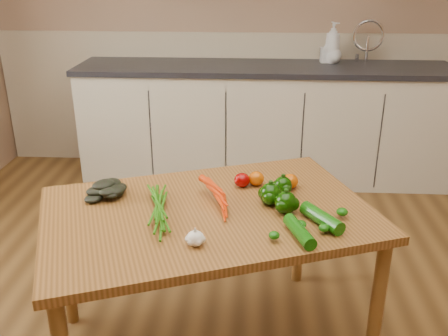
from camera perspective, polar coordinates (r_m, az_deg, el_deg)
room at (r=1.81m, az=-0.28°, el=10.51°), size 4.04×5.04×2.64m
counter_run at (r=3.96m, az=4.70°, el=5.34°), size 2.84×0.64×1.14m
table at (r=2.06m, az=-1.82°, el=-6.69°), size 1.51×1.23×0.70m
soap_bottle_a at (r=4.00m, az=12.31°, el=13.84°), size 0.16×0.16×0.30m
soap_bottle_b at (r=4.00m, az=11.58°, el=12.91°), size 0.08×0.08×0.17m
soap_bottle_c at (r=4.00m, az=12.41°, el=12.81°), size 0.14×0.14×0.16m
carrot_bunch at (r=2.03m, az=-2.82°, el=-3.70°), size 0.29×0.26×0.07m
leafy_greens at (r=2.17m, az=-13.52°, el=-2.11°), size 0.19×0.17×0.09m
garlic_bulb at (r=1.77m, az=-3.31°, el=-8.03°), size 0.06×0.06×0.05m
pepper_a at (r=2.06m, az=5.33°, el=-2.98°), size 0.09×0.09×0.09m
pepper_b at (r=2.15m, az=6.74°, el=-2.03°), size 0.08×0.08×0.08m
pepper_c at (r=1.99m, az=7.07°, el=-3.94°), size 0.09×0.09×0.09m
tomato_a at (r=2.21m, az=2.07°, el=-1.39°), size 0.07×0.07×0.06m
tomato_b at (r=2.23m, az=3.71°, el=-1.20°), size 0.07×0.07×0.06m
tomato_c at (r=2.21m, az=7.56°, el=-1.51°), size 0.07×0.07×0.07m
zucchini_a at (r=1.94m, az=11.11°, el=-5.62°), size 0.16×0.20×0.06m
zucchini_b at (r=1.84m, az=8.61°, el=-7.19°), size 0.11×0.20×0.05m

